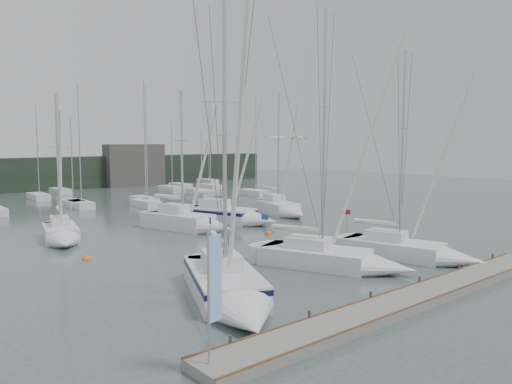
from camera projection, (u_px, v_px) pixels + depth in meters
ground at (332, 280)px, 27.14m from camera, size 160.00×160.00×0.00m
dock at (414, 298)px, 23.31m from camera, size 24.00×2.00×0.40m
far_treeline at (17, 175)px, 74.21m from camera, size 90.00×4.00×5.00m
far_building_right at (135, 165)px, 84.06m from camera, size 10.00×3.00×7.00m
mast_forest at (74, 200)px, 60.02m from camera, size 61.17×27.97×14.81m
sailboat_near_left at (232, 293)px, 22.69m from camera, size 6.87×10.22×15.81m
sailboat_near_center at (348, 261)px, 29.19m from camera, size 6.27×9.58×16.15m
sailboat_near_right at (422, 253)px, 31.38m from camera, size 4.91×9.29×14.10m
sailboat_mid_b at (62, 236)px, 36.84m from camera, size 3.90×7.23×11.78m
sailboat_mid_c at (193, 223)px, 41.94m from camera, size 5.11×8.94×12.59m
sailboat_mid_d at (235, 216)px, 45.54m from camera, size 5.96×9.69×13.42m
sailboat_mid_e at (284, 210)px, 50.52m from camera, size 4.57×8.74×13.22m
buoy_b at (269, 234)px, 40.44m from camera, size 0.59×0.59×0.59m
buoy_c at (86, 260)px, 31.78m from camera, size 0.54×0.54×0.54m
dock_banner at (213, 286)px, 15.93m from camera, size 0.64×0.18×4.26m
seagull at (299, 138)px, 25.55m from camera, size 1.01×0.45×0.20m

